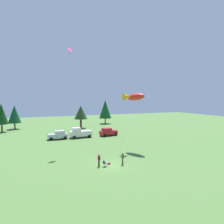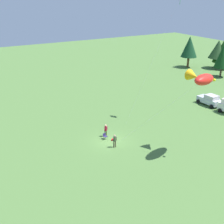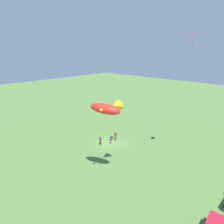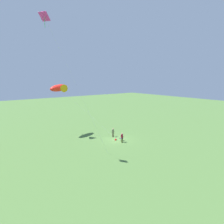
{
  "view_description": "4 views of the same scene",
  "coord_description": "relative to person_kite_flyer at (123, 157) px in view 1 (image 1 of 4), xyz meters",
  "views": [
    {
      "loc": [
        -11.57,
        -27.01,
        9.35
      ],
      "look_at": [
        0.44,
        0.43,
        7.29
      ],
      "focal_mm": 35.0,
      "sensor_mm": 36.0,
      "label": 1
    },
    {
      "loc": [
        31.92,
        -18.26,
        18.76
      ],
      "look_at": [
        1.17,
        -0.41,
        4.64
      ],
      "focal_mm": 50.0,
      "sensor_mm": 36.0,
      "label": 2
    },
    {
      "loc": [
        25.74,
        25.09,
        16.36
      ],
      "look_at": [
        1.26,
        1.99,
        6.38
      ],
      "focal_mm": 35.0,
      "sensor_mm": 36.0,
      "label": 3
    },
    {
      "loc": [
        -23.77,
        19.2,
        11.0
      ],
      "look_at": [
        0.71,
        0.67,
        5.16
      ],
      "focal_mm": 28.0,
      "sensor_mm": 36.0,
      "label": 4
    }
  ],
  "objects": [
    {
      "name": "treeline_distant",
      "position": [
        -11.89,
        41.67,
        3.75
      ],
      "size": [
        47.05,
        11.44,
        8.24
      ],
      "color": "brown",
      "rests_on": "ground"
    },
    {
      "name": "kite_large_fish",
      "position": [
        5.99,
        7.72,
        8.34
      ],
      "size": [
        8.1,
        10.01,
        10.17
      ],
      "color": "red",
      "rests_on": "ground"
    },
    {
      "name": "car_red_sedan",
      "position": [
        6.76,
        21.52,
        -0.07
      ],
      "size": [
        4.39,
        2.65,
        1.89
      ],
      "rotation": [
        0.0,
        0.0,
        3.27
      ],
      "color": "#B41A23",
      "rests_on": "ground"
    },
    {
      "name": "person_spectator",
      "position": [
        -3.3,
        0.54,
        0.0
      ],
      "size": [
        0.4,
        0.56,
        1.74
      ],
      "rotation": [
        0.0,
        0.0,
        6.47
      ],
      "color": "#475223",
      "rests_on": "ground"
    },
    {
      "name": "backpack_on_grass",
      "position": [
        -1.74,
        0.73,
        -0.91
      ],
      "size": [
        0.36,
        0.39,
        0.22
      ],
      "primitive_type": "cube",
      "rotation": [
        0.0,
        0.0,
        2.16
      ],
      "color": "red",
      "rests_on": "ground"
    },
    {
      "name": "ground_plane",
      "position": [
        -1.72,
        0.34,
        -1.02
      ],
      "size": [
        160.0,
        160.0,
        0.0
      ],
      "primitive_type": "plane",
      "color": "#4C7337"
    },
    {
      "name": "folding_chair",
      "position": [
        -2.66,
        0.06,
        -0.53
      ],
      "size": [
        0.57,
        0.57,
        0.82
      ],
      "rotation": [
        0.0,
        0.0,
        6.49
      ],
      "color": "navy",
      "rests_on": "ground"
    },
    {
      "name": "kite_diamond_rainbow",
      "position": [
        -4.31,
        12.59,
        16.09
      ],
      "size": [
        1.86,
        8.34,
        18.19
      ],
      "color": "#E13399",
      "rests_on": "ground"
    },
    {
      "name": "car_silver_compact",
      "position": [
        -5.07,
        21.96,
        -0.07
      ],
      "size": [
        4.22,
        2.24,
        1.89
      ],
      "rotation": [
        0.0,
        0.0,
        0.01
      ],
      "color": "silver",
      "rests_on": "ground"
    },
    {
      "name": "truck_white_pickup",
      "position": [
        -0.1,
        21.95,
        0.08
      ],
      "size": [
        5.04,
        2.48,
        2.34
      ],
      "rotation": [
        0.0,
        0.0,
        3.16
      ],
      "color": "white",
      "rests_on": "ground"
    },
    {
      "name": "person_kite_flyer",
      "position": [
        0.0,
        0.0,
        0.0
      ],
      "size": [
        0.38,
        0.58,
        1.74
      ],
      "rotation": [
        0.0,
        0.0,
        6.17
      ],
      "color": "#45392B",
      "rests_on": "ground"
    }
  ]
}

